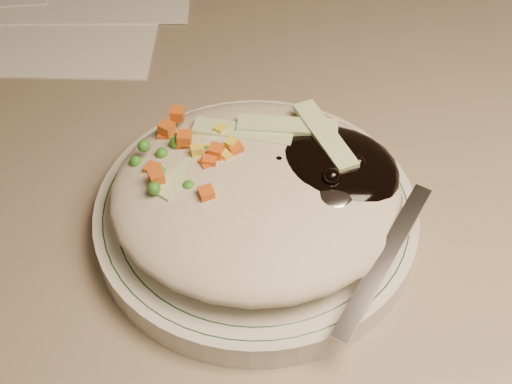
{
  "coord_description": "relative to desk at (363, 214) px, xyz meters",
  "views": [
    {
      "loc": [
        -0.1,
        0.88,
        1.13
      ],
      "look_at": [
        -0.11,
        1.2,
        0.78
      ],
      "focal_mm": 50.0,
      "sensor_mm": 36.0,
      "label": 1
    }
  ],
  "objects": [
    {
      "name": "desk",
      "position": [
        0.0,
        0.0,
        0.0
      ],
      "size": [
        1.4,
        0.7,
        0.74
      ],
      "color": "gray",
      "rests_on": "ground"
    },
    {
      "name": "plate",
      "position": [
        -0.11,
        -0.18,
        0.21
      ],
      "size": [
        0.22,
        0.22,
        0.02
      ],
      "primitive_type": "cylinder",
      "color": "silver",
      "rests_on": "desk"
    },
    {
      "name": "plate_rim",
      "position": [
        -0.11,
        -0.18,
        0.22
      ],
      "size": [
        0.21,
        0.21,
        0.0
      ],
      "color": "#144723",
      "rests_on": "plate"
    },
    {
      "name": "meal",
      "position": [
        -0.11,
        -0.19,
        0.24
      ],
      "size": [
        0.21,
        0.19,
        0.05
      ],
      "color": "#AEA48D",
      "rests_on": "plate"
    }
  ]
}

